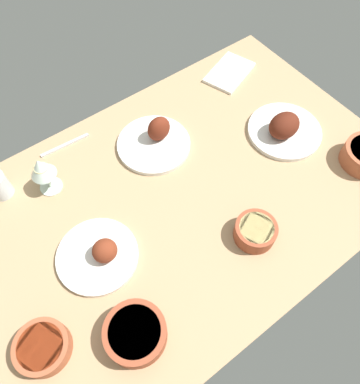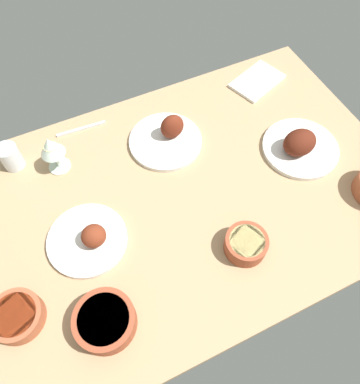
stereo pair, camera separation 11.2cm
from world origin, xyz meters
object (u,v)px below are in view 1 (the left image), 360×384
at_px(plate_near_viewer, 155,140).
at_px(bowl_pasta, 255,231).
at_px(bowl_sauce, 42,347).
at_px(bowl_onions, 135,333).
at_px(fork_loose, 65,145).
at_px(plate_center_main, 99,254).
at_px(wine_glass, 41,169).
at_px(folded_napkin, 229,72).
at_px(plate_far_side, 284,129).

height_order(plate_near_viewer, bowl_pasta, plate_near_viewer).
relative_size(bowl_sauce, bowl_onions, 0.87).
bearing_deg(bowl_onions, fork_loose, -101.76).
relative_size(plate_center_main, bowl_onions, 1.47).
bearing_deg(bowl_onions, wine_glass, -92.75).
bearing_deg(bowl_sauce, folded_napkin, -154.40).
distance_m(wine_glass, fork_loose, 0.19).
bearing_deg(fork_loose, bowl_sauce, 61.91).
xyz_separation_m(bowl_pasta, folded_napkin, (-0.38, -0.56, -0.02)).
xyz_separation_m(bowl_pasta, wine_glass, (0.40, -0.50, 0.07)).
bearing_deg(plate_near_viewer, wine_glass, -8.54).
relative_size(plate_far_side, bowl_sauce, 1.86).
distance_m(bowl_pasta, folded_napkin, 0.68).
relative_size(bowl_sauce, wine_glass, 0.97).
bearing_deg(folded_napkin, plate_far_side, 81.81).
bearing_deg(wine_glass, plate_center_main, 91.34).
height_order(bowl_onions, wine_glass, wine_glass).
distance_m(bowl_sauce, fork_loose, 0.64).
bearing_deg(fork_loose, wine_glass, 51.22).
bearing_deg(bowl_pasta, folded_napkin, -124.41).
height_order(folded_napkin, fork_loose, folded_napkin).
bearing_deg(bowl_sauce, fork_loose, -121.65).
xyz_separation_m(plate_far_side, bowl_pasta, (0.34, 0.22, 0.00)).
bearing_deg(bowl_onions, folded_napkin, -143.83).
xyz_separation_m(plate_near_viewer, fork_loose, (0.25, -0.17, -0.02)).
xyz_separation_m(plate_center_main, bowl_sauce, (0.23, 0.13, 0.01)).
bearing_deg(wine_glass, folded_napkin, -175.55).
bearing_deg(wine_glass, bowl_sauce, 61.99).
height_order(plate_near_viewer, fork_loose, plate_near_viewer).
distance_m(plate_center_main, bowl_pasta, 0.44).
distance_m(bowl_sauce, bowl_onions, 0.23).
xyz_separation_m(plate_center_main, bowl_pasta, (-0.39, 0.21, 0.01)).
bearing_deg(fork_loose, plate_center_main, 79.55).
relative_size(plate_far_side, wine_glass, 1.79).
relative_size(bowl_onions, wine_glass, 1.11).
xyz_separation_m(plate_far_side, wine_glass, (0.73, -0.28, 0.07)).
xyz_separation_m(bowl_sauce, bowl_pasta, (-0.62, 0.08, 0.00)).
height_order(plate_center_main, folded_napkin, plate_center_main).
relative_size(plate_near_viewer, bowl_sauce, 1.81).
height_order(bowl_pasta, wine_glass, wine_glass).
bearing_deg(bowl_onions, bowl_pasta, -176.03).
xyz_separation_m(bowl_onions, wine_glass, (-0.03, -0.53, 0.07)).
xyz_separation_m(plate_near_viewer, bowl_sauce, (0.58, 0.37, 0.00)).
height_order(plate_far_side, plate_center_main, plate_far_side).
distance_m(plate_center_main, bowl_onions, 0.24).
height_order(wine_glass, fork_loose, wine_glass).
relative_size(folded_napkin, fork_loose, 1.13).
bearing_deg(folded_napkin, bowl_onions, 36.17).
bearing_deg(folded_napkin, plate_near_viewer, 15.19).
bearing_deg(bowl_pasta, plate_center_main, -27.91).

